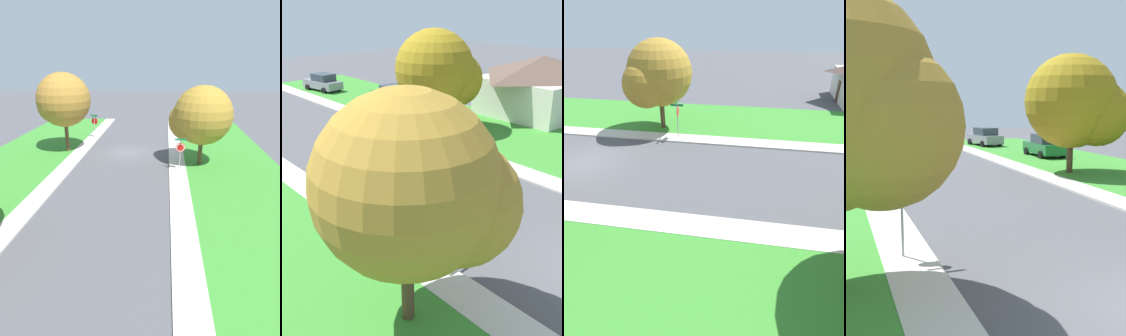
{
  "view_description": "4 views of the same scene",
  "coord_description": "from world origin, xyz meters",
  "views": [
    {
      "loc": [
        -3.5,
        26.47,
        8.56
      ],
      "look_at": [
        -1.87,
        7.89,
        1.4
      ],
      "focal_mm": 30.27,
      "sensor_mm": 36.0,
      "label": 1
    },
    {
      "loc": [
        -12.25,
        -3.93,
        8.48
      ],
      "look_at": [
        -1.04,
        8.72,
        1.4
      ],
      "focal_mm": 42.65,
      "sensor_mm": 36.0,
      "label": 2
    },
    {
      "loc": [
        14.05,
        9.94,
        8.25
      ],
      "look_at": [
        1.91,
        7.85,
        1.4
      ],
      "focal_mm": 30.1,
      "sensor_mm": 36.0,
      "label": 3
    },
    {
      "loc": [
        -6.44,
        -6.79,
        4.18
      ],
      "look_at": [
        -0.37,
        10.87,
        1.4
      ],
      "focal_mm": 47.72,
      "sensor_mm": 36.0,
      "label": 4
    }
  ],
  "objects": [
    {
      "name": "stop_sign_far_corner",
      "position": [
        -4.81,
        4.77,
        1.89
      ],
      "size": [
        0.92,
        0.92,
        2.77
      ],
      "color": "#9E9EA3",
      "rests_on": "ground"
    },
    {
      "name": "tree_sidewalk_mid",
      "position": [
        -6.32,
        2.87,
        4.14
      ],
      "size": [
        5.19,
        4.83,
        6.71
      ],
      "color": "#4C3823",
      "rests_on": "ground"
    },
    {
      "name": "car_grey_across_road",
      "position": [
        7.19,
        33.19,
        0.87
      ],
      "size": [
        2.5,
        4.52,
        1.76
      ],
      "color": "gray",
      "rests_on": "ground"
    },
    {
      "name": "sidewalk_west",
      "position": [
        -4.7,
        12.0,
        0.05
      ],
      "size": [
        1.4,
        56.0,
        0.1
      ],
      "primitive_type": "cube",
      "color": "beige",
      "rests_on": "ground"
    },
    {
      "name": "house_right_setback",
      "position": [
        16.06,
        13.66,
        2.38
      ],
      "size": [
        9.01,
        7.82,
        4.6
      ],
      "color": "silver",
      "rests_on": "ground"
    },
    {
      "name": "sidewalk_east",
      "position": [
        4.7,
        12.0,
        0.05
      ],
      "size": [
        1.4,
        56.0,
        0.1
      ],
      "primitive_type": "cube",
      "color": "beige",
      "rests_on": "ground"
    },
    {
      "name": "lawn_east",
      "position": [
        9.4,
        12.0,
        0.04
      ],
      "size": [
        8.0,
        56.0,
        0.08
      ],
      "primitive_type": "cube",
      "color": "#38842D",
      "rests_on": "ground"
    },
    {
      "name": "tree_across_right",
      "position": [
        6.9,
        15.86,
        4.03
      ],
      "size": [
        5.8,
        5.4,
        6.91
      ],
      "color": "#4C3823",
      "rests_on": "ground"
    },
    {
      "name": "car_green_kerbside_mid",
      "position": [
        8.75,
        23.65,
        0.87
      ],
      "size": [
        2.12,
        4.34,
        1.76
      ],
      "color": "#1E6033",
      "rests_on": "ground"
    }
  ]
}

